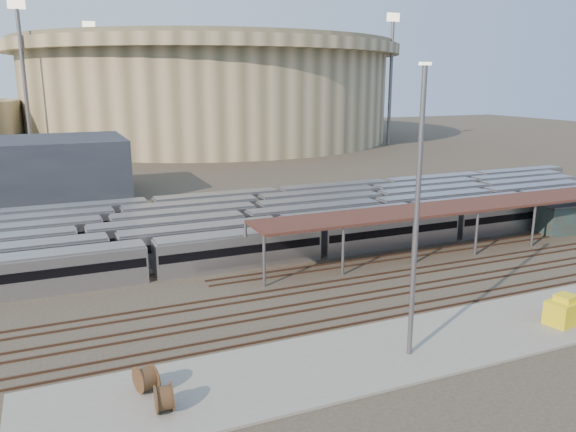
{
  "coord_description": "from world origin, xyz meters",
  "views": [
    {
      "loc": [
        -25.97,
        -46.64,
        19.46
      ],
      "look_at": [
        -0.95,
        12.0,
        3.95
      ],
      "focal_mm": 35.0,
      "sensor_mm": 36.0,
      "label": 1
    }
  ],
  "objects_px": {
    "cable_reel_east": "(146,379)",
    "yellow_equipment": "(564,312)",
    "cable_reel_west": "(164,398)",
    "yard_light_pole": "(417,216)"
  },
  "relations": [
    {
      "from": "cable_reel_west",
      "to": "yellow_equipment",
      "type": "xyz_separation_m",
      "value": [
        32.33,
        -0.17,
        0.11
      ]
    },
    {
      "from": "cable_reel_west",
      "to": "yellow_equipment",
      "type": "relative_size",
      "value": 0.56
    },
    {
      "from": "cable_reel_west",
      "to": "cable_reel_east",
      "type": "distance_m",
      "value": 2.72
    },
    {
      "from": "cable_reel_east",
      "to": "cable_reel_west",
      "type": "bearing_deg",
      "value": -76.91
    },
    {
      "from": "cable_reel_west",
      "to": "yard_light_pole",
      "type": "height_order",
      "value": "yard_light_pole"
    },
    {
      "from": "cable_reel_east",
      "to": "yellow_equipment",
      "type": "relative_size",
      "value": 0.57
    },
    {
      "from": "cable_reel_east",
      "to": "yellow_equipment",
      "type": "bearing_deg",
      "value": -4.88
    },
    {
      "from": "cable_reel_east",
      "to": "yard_light_pole",
      "type": "xyz_separation_m",
      "value": [
        18.31,
        -2.32,
        9.39
      ]
    },
    {
      "from": "cable_reel_west",
      "to": "cable_reel_east",
      "type": "height_order",
      "value": "cable_reel_east"
    },
    {
      "from": "cable_reel_west",
      "to": "yellow_equipment",
      "type": "distance_m",
      "value": 32.33
    }
  ]
}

